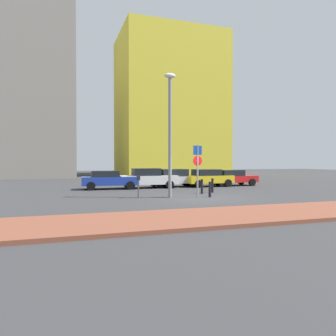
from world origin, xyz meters
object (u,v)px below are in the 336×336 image
parked_car_yellow (208,177)px  street_lamp (170,125)px  parked_car_blue (109,179)px  traffic_bollard_far (212,185)px  parked_car_white (148,178)px  traffic_bollard_near (210,189)px  parked_car_red (232,177)px  parking_sign_post (198,164)px  parked_car_silver (173,178)px  traffic_bollard_mid (202,186)px  parking_meter (138,183)px

parked_car_yellow → street_lamp: bearing=-129.9°
parked_car_blue → traffic_bollard_far: parked_car_blue is taller
parked_car_white → street_lamp: street_lamp is taller
traffic_bollard_near → parked_car_red: bearing=52.5°
street_lamp → parked_car_white: bearing=85.5°
parking_sign_post → traffic_bollard_near: parking_sign_post is taller
parked_car_yellow → parked_car_red: bearing=3.8°
parked_car_silver → traffic_bollard_mid: 6.10m
parked_car_silver → traffic_bollard_mid: size_ratio=4.47×
parking_sign_post → parked_car_white: bearing=98.1°
traffic_bollard_mid → street_lamp: bearing=-151.6°
parking_sign_post → street_lamp: (-1.63, 0.34, 2.33)m
parked_car_blue → traffic_bollard_far: size_ratio=4.48×
traffic_bollard_far → parked_car_white: bearing=122.5°
parked_car_white → parking_sign_post: size_ratio=1.49×
traffic_bollard_mid → parking_meter: bearing=-165.8°
parked_car_yellow → traffic_bollard_far: bearing=-112.4°
traffic_bollard_near → traffic_bollard_far: traffic_bollard_far is taller
traffic_bollard_far → parked_car_silver: bearing=99.3°
street_lamp → traffic_bollard_far: street_lamp is taller
parking_sign_post → parked_car_blue: bearing=119.2°
parked_car_yellow → parked_car_white: bearing=178.7°
parked_car_white → parked_car_blue: bearing=179.6°
parked_car_white → traffic_bollard_near: 7.84m
street_lamp → traffic_bollard_mid: (2.76, 1.49, -3.81)m
parked_car_red → traffic_bollard_far: (-4.44, -5.13, -0.24)m
parking_sign_post → parking_meter: (-3.46, 0.67, -1.10)m
parked_car_white → parked_car_yellow: parked_car_white is taller
parked_car_yellow → street_lamp: size_ratio=0.56×
parked_car_blue → parked_car_silver: bearing=4.4°
parked_car_blue → street_lamp: 8.39m
parking_sign_post → traffic_bollard_mid: bearing=58.3°
street_lamp → traffic_bollard_mid: bearing=28.4°
parked_car_silver → parking_sign_post: parking_sign_post is taller
parking_meter → street_lamp: bearing=-10.2°
parked_car_yellow → traffic_bollard_far: size_ratio=4.22×
parked_car_silver → traffic_bollard_far: 5.62m
parked_car_white → traffic_bollard_far: bearing=-57.5°
parked_car_white → traffic_bollard_mid: size_ratio=4.78×
parked_car_silver → parking_meter: parked_car_silver is taller
parked_car_blue → parked_car_white: 3.12m
parked_car_white → parked_car_yellow: size_ratio=1.12×
parking_sign_post → traffic_bollard_near: 1.68m
parked_car_white → traffic_bollard_far: (3.25, -5.09, -0.32)m
traffic_bollard_near → traffic_bollard_far: (1.43, 2.53, 0.02)m
parked_car_yellow → parking_meter: parked_car_yellow is taller
parked_car_blue → traffic_bollard_far: (6.37, -5.11, -0.26)m
parked_car_blue → parking_sign_post: (4.19, -7.50, 1.21)m
parked_car_yellow → traffic_bollard_near: (-3.48, -7.49, -0.31)m
parked_car_blue → traffic_bollard_near: size_ratio=4.70×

